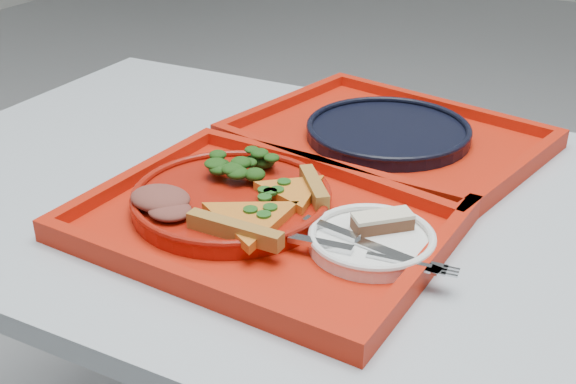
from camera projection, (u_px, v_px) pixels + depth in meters
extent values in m
cube|color=#A7AFBB|center=(424.00, 230.00, 0.95)|extent=(1.60, 0.80, 0.03)
cylinder|color=gray|center=(153.00, 235.00, 1.67)|extent=(0.05, 0.05, 0.72)
cube|color=#B11B09|center=(265.00, 224.00, 0.92)|extent=(0.47, 0.38, 0.01)
cube|color=#B11B09|center=(387.00, 141.00, 1.16)|extent=(0.52, 0.44, 0.01)
cylinder|color=maroon|center=(232.00, 201.00, 0.94)|extent=(0.26, 0.26, 0.02)
cylinder|color=white|center=(372.00, 243.00, 0.85)|extent=(0.15, 0.15, 0.01)
cylinder|color=black|center=(388.00, 133.00, 1.15)|extent=(0.26, 0.26, 0.02)
ellipsoid|color=black|center=(242.00, 159.00, 0.99)|extent=(0.08, 0.08, 0.04)
ellipsoid|color=brown|center=(160.00, 198.00, 0.91)|extent=(0.08, 0.06, 0.02)
cube|color=#4B2919|center=(382.00, 223.00, 0.87)|extent=(0.07, 0.07, 0.02)
cube|color=beige|center=(383.00, 216.00, 0.86)|extent=(0.07, 0.07, 0.00)
cube|color=silver|center=(368.00, 243.00, 0.83)|extent=(0.18, 0.05, 0.01)
cube|color=silver|center=(365.00, 253.00, 0.82)|extent=(0.19, 0.04, 0.01)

